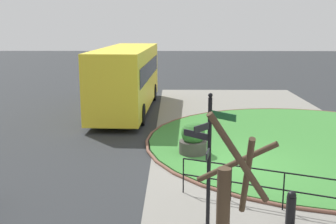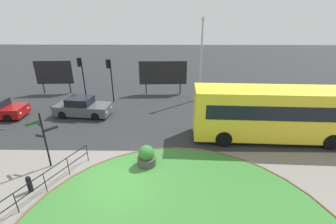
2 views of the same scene
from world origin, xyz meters
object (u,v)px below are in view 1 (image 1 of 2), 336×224
at_px(bollard_foreground, 291,208).
at_px(bus_yellow, 127,77).
at_px(signpost_directional, 208,151).
at_px(planter_near_signpost, 193,141).

xyz_separation_m(bollard_foreground, bus_yellow, (12.81, 5.14, 1.37)).
distance_m(signpost_directional, planter_near_signpost, 5.30).
xyz_separation_m(bus_yellow, planter_near_signpost, (-7.72, -3.14, -1.24)).
height_order(signpost_directional, bus_yellow, bus_yellow).
relative_size(bollard_foreground, bus_yellow, 0.08).
relative_size(bus_yellow, planter_near_signpost, 8.17).
relative_size(signpost_directional, planter_near_signpost, 2.52).
bearing_deg(bus_yellow, planter_near_signpost, -155.43).
bearing_deg(bus_yellow, bollard_foreground, -155.69).
relative_size(bollard_foreground, planter_near_signpost, 0.68).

